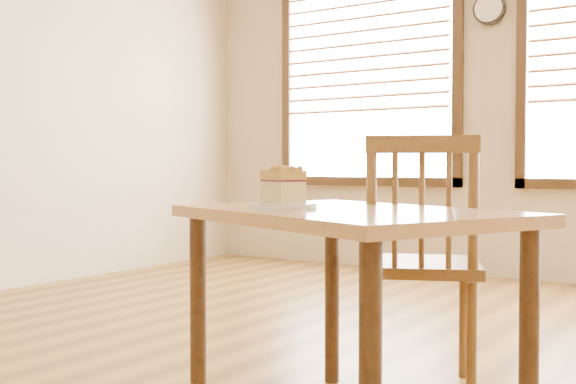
{
  "coord_description": "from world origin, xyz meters",
  "views": [
    {
      "loc": [
        1.07,
        -1.74,
        0.89
      ],
      "look_at": [
        -0.28,
        0.29,
        0.8
      ],
      "focal_mm": 45.0,
      "sensor_mm": 36.0,
      "label": 1
    }
  ],
  "objects_px": {
    "cafe_table_main": "(347,241)",
    "plate": "(283,206)",
    "wall_clock": "(489,8)",
    "cafe_chair_main": "(421,262)",
    "cake_slice": "(283,185)"
  },
  "relations": [
    {
      "from": "cafe_chair_main",
      "to": "cake_slice",
      "type": "distance_m",
      "value": 0.75
    },
    {
      "from": "wall_clock",
      "to": "plate",
      "type": "bearing_deg",
      "value": -82.01
    },
    {
      "from": "wall_clock",
      "to": "cafe_chair_main",
      "type": "distance_m",
      "value": 3.54
    },
    {
      "from": "wall_clock",
      "to": "cafe_table_main",
      "type": "distance_m",
      "value": 3.98
    },
    {
      "from": "wall_clock",
      "to": "cake_slice",
      "type": "distance_m",
      "value": 3.96
    },
    {
      "from": "cafe_chair_main",
      "to": "plate",
      "type": "relative_size",
      "value": 4.51
    },
    {
      "from": "wall_clock",
      "to": "plate",
      "type": "distance_m",
      "value": 3.99
    },
    {
      "from": "plate",
      "to": "cafe_chair_main",
      "type": "bearing_deg",
      "value": 71.3
    },
    {
      "from": "cake_slice",
      "to": "cafe_table_main",
      "type": "bearing_deg",
      "value": 49.3
    },
    {
      "from": "wall_clock",
      "to": "cafe_chair_main",
      "type": "height_order",
      "value": "wall_clock"
    },
    {
      "from": "cafe_chair_main",
      "to": "cake_slice",
      "type": "xyz_separation_m",
      "value": [
        -0.22,
        -0.64,
        0.31
      ]
    },
    {
      "from": "cafe_chair_main",
      "to": "plate",
      "type": "distance_m",
      "value": 0.72
    },
    {
      "from": "cafe_table_main",
      "to": "cake_slice",
      "type": "height_order",
      "value": "cake_slice"
    },
    {
      "from": "cafe_table_main",
      "to": "plate",
      "type": "relative_size",
      "value": 5.9
    },
    {
      "from": "cafe_chair_main",
      "to": "wall_clock",
      "type": "bearing_deg",
      "value": -100.8
    }
  ]
}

